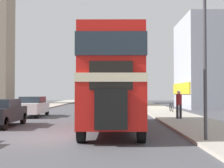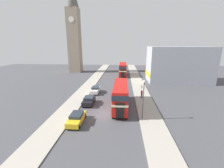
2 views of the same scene
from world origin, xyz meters
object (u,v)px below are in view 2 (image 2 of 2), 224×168
car_parked_far (95,90)px  bicycle_on_pavement (142,87)px  car_parked_mid (89,100)px  church_tower (74,26)px  street_lamp (144,94)px  bus_distant (123,68)px  pedestrian_walking (142,93)px  double_decker_bus (121,94)px  car_parked_near (77,118)px

car_parked_far → bicycle_on_pavement: car_parked_far is taller
car_parked_mid → church_tower: church_tower is taller
street_lamp → bus_distant: bearing=95.4°
bus_distant → pedestrian_walking: bus_distant is taller
bus_distant → car_parked_far: 21.90m
car_parked_mid → pedestrian_walking: 10.80m
bus_distant → pedestrian_walking: bearing=-80.5°
double_decker_bus → pedestrian_walking: bearing=47.1°
double_decker_bus → car_parked_mid: 6.21m
car_parked_mid → pedestrian_walking: bearing=20.1°
car_parked_far → pedestrian_walking: bearing=-16.5°
car_parked_mid → street_lamp: street_lamp is taller
street_lamp → church_tower: size_ratio=0.17×
car_parked_near → bicycle_on_pavement: 21.43m
car_parked_near → car_parked_mid: 6.96m
bus_distant → car_parked_mid: bearing=-102.5°
car_parked_near → street_lamp: street_lamp is taller
car_parked_far → street_lamp: street_lamp is taller
double_decker_bus → car_parked_near: size_ratio=2.45×
street_lamp → bicycle_on_pavement: bearing=83.7°
car_parked_near → car_parked_mid: bearing=88.5°
bus_distant → car_parked_near: (-6.32, -34.61, -1.78)m
street_lamp → church_tower: (-22.12, 38.87, 13.73)m
double_decker_bus → bicycle_on_pavement: double_decker_bus is taller
bus_distant → bicycle_on_pavement: size_ratio=5.91×
car_parked_mid → street_lamp: (9.22, -5.19, 3.21)m
bicycle_on_pavement → church_tower: bearing=136.9°
bus_distant → bicycle_on_pavement: bus_distant is taller
bus_distant → car_parked_far: bearing=-106.4°
church_tower → pedestrian_walking: bearing=-52.5°
double_decker_bus → car_parked_far: (-5.92, 7.58, -1.74)m
double_decker_bus → bicycle_on_pavement: size_ratio=5.93×
double_decker_bus → car_parked_far: double_decker_bus is taller
bus_distant → car_parked_far: size_ratio=2.56×
bus_distant → car_parked_near: size_ratio=2.44×
pedestrian_walking → bicycle_on_pavement: pedestrian_walking is taller
car_parked_near → bicycle_on_pavement: car_parked_near is taller
bus_distant → double_decker_bus: bearing=-90.5°
bicycle_on_pavement → street_lamp: 16.93m
car_parked_far → pedestrian_walking: size_ratio=2.26×
car_parked_mid → car_parked_far: bearing=90.2°
pedestrian_walking → car_parked_near: bearing=-134.1°
car_parked_mid → bicycle_on_pavement: 15.79m
bus_distant → car_parked_far: (-6.16, -20.94, -1.76)m
car_parked_mid → car_parked_far: size_ratio=0.97×
car_parked_mid → church_tower: bearing=111.0°
car_parked_near → pedestrian_walking: size_ratio=2.38×
bus_distant → car_parked_near: 35.23m
double_decker_bus → street_lamp: 5.64m
double_decker_bus → car_parked_mid: double_decker_bus is taller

